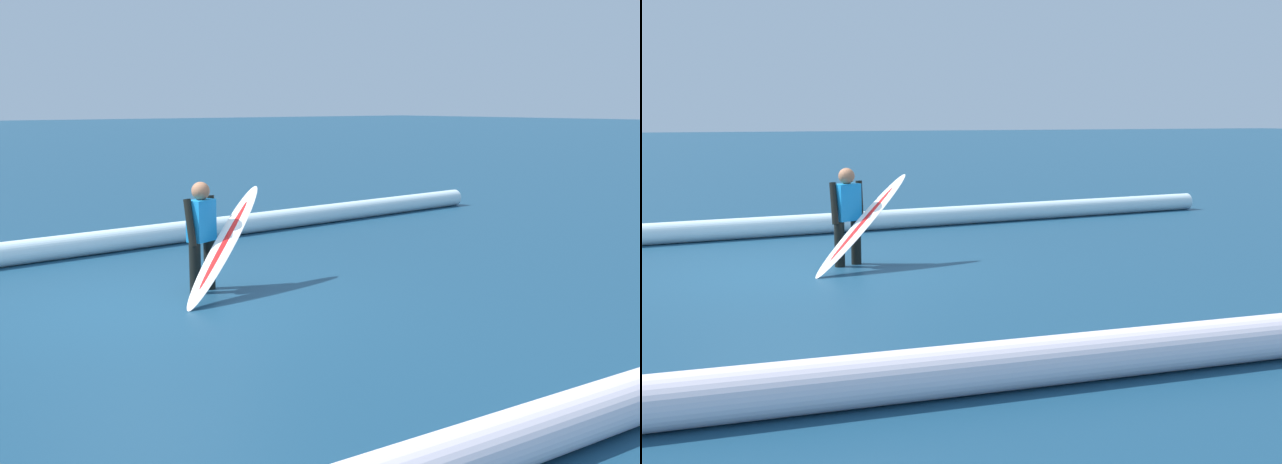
% 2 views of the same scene
% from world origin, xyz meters
% --- Properties ---
extents(ground_plane, '(198.94, 198.94, 0.00)m').
position_xyz_m(ground_plane, '(0.00, 0.00, 0.00)').
color(ground_plane, navy).
extents(surfer, '(0.49, 0.35, 1.33)m').
position_xyz_m(surfer, '(-0.84, -0.16, 0.74)').
color(surfer, black).
rests_on(surfer, ground_plane).
extents(surfboard, '(1.63, 1.11, 1.25)m').
position_xyz_m(surfboard, '(-0.97, 0.15, 0.61)').
color(surfboard, white).
rests_on(surfboard, ground_plane).
extents(wave_crest_foreground, '(20.50, 1.90, 0.35)m').
position_xyz_m(wave_crest_foreground, '(0.82, -3.13, 0.17)').
color(wave_crest_foreground, white).
rests_on(wave_crest_foreground, ground_plane).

